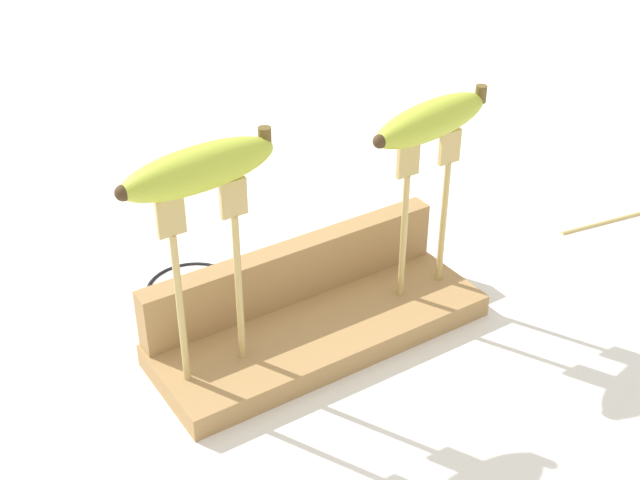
{
  "coord_description": "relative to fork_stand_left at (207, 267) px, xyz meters",
  "views": [
    {
      "loc": [
        -0.4,
        -0.62,
        0.58
      ],
      "look_at": [
        0.0,
        0.0,
        0.13
      ],
      "focal_mm": 48.5,
      "sensor_mm": 36.0,
      "label": 1
    }
  ],
  "objects": [
    {
      "name": "fork_fallen_near",
      "position": [
        0.63,
        0.0,
        -0.14
      ],
      "size": [
        0.19,
        0.05,
        0.01
      ],
      "color": "tan",
      "rests_on": "ground"
    },
    {
      "name": "fork_stand_right",
      "position": [
        0.26,
        0.0,
        -0.01
      ],
      "size": [
        0.08,
        0.01,
        0.18
      ],
      "color": "tan",
      "rests_on": "wooden_board"
    },
    {
      "name": "banana_raised_left",
      "position": [
        -0.0,
        -0.0,
        0.1
      ],
      "size": [
        0.16,
        0.05,
        0.04
      ],
      "color": "#B2C138",
      "rests_on": "fork_stand_left"
    },
    {
      "name": "ground_plane",
      "position": [
        0.13,
        0.01,
        -0.14
      ],
      "size": [
        3.0,
        3.0,
        0.0
      ],
      "primitive_type": "plane",
      "color": "silver"
    },
    {
      "name": "wire_coil",
      "position": [
        0.05,
        0.17,
        -0.14
      ],
      "size": [
        0.11,
        0.11,
        0.0
      ],
      "primitive_type": "torus",
      "color": "black",
      "rests_on": "ground"
    },
    {
      "name": "board_backstop",
      "position": [
        0.13,
        0.06,
        -0.09
      ],
      "size": [
        0.35,
        0.03,
        0.07
      ],
      "primitive_type": "cube",
      "color": "#A87F4C",
      "rests_on": "wooden_board"
    },
    {
      "name": "fork_stand_left",
      "position": [
        0.0,
        0.0,
        0.0
      ],
      "size": [
        0.09,
        0.01,
        0.2
      ],
      "color": "tan",
      "rests_on": "wooden_board"
    },
    {
      "name": "wooden_board",
      "position": [
        0.13,
        0.01,
        -0.13
      ],
      "size": [
        0.36,
        0.13,
        0.03
      ],
      "primitive_type": "cube",
      "color": "#A87F4C",
      "rests_on": "ground"
    },
    {
      "name": "banana_raised_right",
      "position": [
        0.26,
        -0.0,
        0.08
      ],
      "size": [
        0.16,
        0.07,
        0.04
      ],
      "color": "#B2C138",
      "rests_on": "fork_stand_right"
    }
  ]
}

